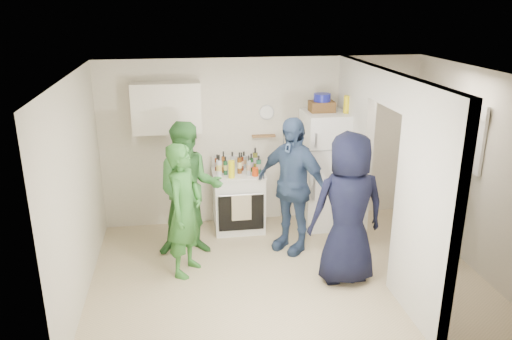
# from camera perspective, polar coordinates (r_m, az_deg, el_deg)

# --- Properties ---
(floor) EXTENTS (4.80, 4.80, 0.00)m
(floor) POSITION_cam_1_polar(r_m,az_deg,el_deg) (6.46, 3.34, -11.56)
(floor) COLOR #CCB790
(floor) RESTS_ON ground
(wall_back) EXTENTS (4.80, 0.00, 4.80)m
(wall_back) POSITION_cam_1_polar(r_m,az_deg,el_deg) (7.52, 0.81, 3.27)
(wall_back) COLOR silver
(wall_back) RESTS_ON floor
(wall_front) EXTENTS (4.80, 0.00, 4.80)m
(wall_front) POSITION_cam_1_polar(r_m,az_deg,el_deg) (4.42, 8.30, -8.49)
(wall_front) COLOR silver
(wall_front) RESTS_ON floor
(wall_left) EXTENTS (0.00, 3.40, 3.40)m
(wall_left) POSITION_cam_1_polar(r_m,az_deg,el_deg) (5.92, -19.77, -2.24)
(wall_left) COLOR silver
(wall_left) RESTS_ON floor
(wall_right) EXTENTS (0.00, 3.40, 3.40)m
(wall_right) POSITION_cam_1_polar(r_m,az_deg,el_deg) (6.84, 23.60, 0.06)
(wall_right) COLOR silver
(wall_right) RESTS_ON floor
(ceiling) EXTENTS (4.80, 4.80, 0.00)m
(ceiling) POSITION_cam_1_polar(r_m,az_deg,el_deg) (5.63, 3.83, 10.97)
(ceiling) COLOR white
(ceiling) RESTS_ON wall_back
(partition_pier_back) EXTENTS (0.12, 1.20, 2.50)m
(partition_pier_back) POSITION_cam_1_polar(r_m,az_deg,el_deg) (7.26, 11.00, 2.35)
(partition_pier_back) COLOR silver
(partition_pier_back) RESTS_ON floor
(partition_pier_front) EXTENTS (0.12, 1.20, 2.50)m
(partition_pier_front) POSITION_cam_1_polar(r_m,az_deg,el_deg) (5.37, 18.80, -4.30)
(partition_pier_front) COLOR silver
(partition_pier_front) RESTS_ON floor
(partition_header) EXTENTS (0.12, 1.00, 0.40)m
(partition_header) POSITION_cam_1_polar(r_m,az_deg,el_deg) (6.04, 15.11, 8.98)
(partition_header) COLOR silver
(partition_header) RESTS_ON partition_pier_back
(stove) EXTENTS (0.75, 0.63, 0.90)m
(stove) POSITION_cam_1_polar(r_m,az_deg,el_deg) (7.42, -2.01, -3.52)
(stove) COLOR white
(stove) RESTS_ON floor
(upper_cabinet) EXTENTS (0.95, 0.34, 0.70)m
(upper_cabinet) POSITION_cam_1_polar(r_m,az_deg,el_deg) (7.11, -10.20, 7.03)
(upper_cabinet) COLOR silver
(upper_cabinet) RESTS_ON wall_back
(fridge) EXTENTS (0.72, 0.70, 1.75)m
(fridge) POSITION_cam_1_polar(r_m,az_deg,el_deg) (7.50, 8.06, 0.03)
(fridge) COLOR white
(fridge) RESTS_ON floor
(wicker_basket) EXTENTS (0.35, 0.25, 0.15)m
(wicker_basket) POSITION_cam_1_polar(r_m,az_deg,el_deg) (7.27, 7.52, 7.21)
(wicker_basket) COLOR brown
(wicker_basket) RESTS_ON fridge
(blue_bowl) EXTENTS (0.24, 0.24, 0.11)m
(blue_bowl) POSITION_cam_1_polar(r_m,az_deg,el_deg) (7.25, 7.57, 8.22)
(blue_bowl) COLOR #151A92
(blue_bowl) RESTS_ON wicker_basket
(yellow_cup_stack_top) EXTENTS (0.09, 0.09, 0.25)m
(yellow_cup_stack_top) POSITION_cam_1_polar(r_m,az_deg,el_deg) (7.22, 10.33, 7.39)
(yellow_cup_stack_top) COLOR yellow
(yellow_cup_stack_top) RESTS_ON fridge
(wall_clock) EXTENTS (0.22, 0.02, 0.22)m
(wall_clock) POSITION_cam_1_polar(r_m,az_deg,el_deg) (7.40, 1.24, 6.61)
(wall_clock) COLOR white
(wall_clock) RESTS_ON wall_back
(spice_shelf) EXTENTS (0.35, 0.08, 0.03)m
(spice_shelf) POSITION_cam_1_polar(r_m,az_deg,el_deg) (7.45, 0.88, 3.91)
(spice_shelf) COLOR olive
(spice_shelf) RESTS_ON wall_back
(nook_window) EXTENTS (0.03, 0.70, 0.80)m
(nook_window) POSITION_cam_1_polar(r_m,az_deg,el_deg) (6.89, 23.03, 3.74)
(nook_window) COLOR black
(nook_window) RESTS_ON wall_right
(nook_window_frame) EXTENTS (0.04, 0.76, 0.86)m
(nook_window_frame) POSITION_cam_1_polar(r_m,az_deg,el_deg) (6.88, 22.93, 3.74)
(nook_window_frame) COLOR white
(nook_window_frame) RESTS_ON wall_right
(nook_valance) EXTENTS (0.04, 0.82, 0.18)m
(nook_valance) POSITION_cam_1_polar(r_m,az_deg,el_deg) (6.79, 23.12, 6.58)
(nook_valance) COLOR white
(nook_valance) RESTS_ON wall_right
(yellow_cup_stack_stove) EXTENTS (0.09, 0.09, 0.25)m
(yellow_cup_stack_stove) POSITION_cam_1_polar(r_m,az_deg,el_deg) (7.00, -2.82, 0.09)
(yellow_cup_stack_stove) COLOR yellow
(yellow_cup_stack_stove) RESTS_ON stove
(red_cup) EXTENTS (0.09, 0.09, 0.12)m
(red_cup) POSITION_cam_1_polar(r_m,az_deg,el_deg) (7.08, -0.09, -0.22)
(red_cup) COLOR #C4380D
(red_cup) RESTS_ON stove
(person_green_left) EXTENTS (0.65, 0.73, 1.68)m
(person_green_left) POSITION_cam_1_polar(r_m,az_deg,el_deg) (6.15, -8.15, -4.57)
(person_green_left) COLOR #367930
(person_green_left) RESTS_ON floor
(person_green_center) EXTENTS (0.89, 0.69, 1.82)m
(person_green_center) POSITION_cam_1_polar(r_m,az_deg,el_deg) (6.61, -7.61, -2.24)
(person_green_center) COLOR #3C7B36
(person_green_center) RESTS_ON floor
(person_denim) EXTENTS (1.07, 1.11, 1.86)m
(person_denim) POSITION_cam_1_polar(r_m,az_deg,el_deg) (6.66, 4.07, -1.75)
(person_denim) COLOR #38497A
(person_denim) RESTS_ON floor
(person_navy) EXTENTS (0.94, 0.63, 1.87)m
(person_navy) POSITION_cam_1_polar(r_m,az_deg,el_deg) (6.00, 10.46, -4.41)
(person_navy) COLOR black
(person_navy) RESTS_ON floor
(person_nook) EXTENTS (0.95, 1.22, 1.66)m
(person_nook) POSITION_cam_1_polar(r_m,az_deg,el_deg) (7.04, 20.00, -2.64)
(person_nook) COLOR black
(person_nook) RESTS_ON floor
(bottle_a) EXTENTS (0.08, 0.08, 0.24)m
(bottle_a) POSITION_cam_1_polar(r_m,az_deg,el_deg) (7.32, -4.44, 0.86)
(bottle_a) COLOR maroon
(bottle_a) RESTS_ON stove
(bottle_b) EXTENTS (0.06, 0.06, 0.27)m
(bottle_b) POSITION_cam_1_polar(r_m,az_deg,el_deg) (7.13, -3.51, 0.51)
(bottle_b) COLOR #1A4E2A
(bottle_b) RESTS_ON stove
(bottle_c) EXTENTS (0.07, 0.07, 0.26)m
(bottle_c) POSITION_cam_1_polar(r_m,az_deg,el_deg) (7.36, -2.71, 1.10)
(bottle_c) COLOR silver
(bottle_c) RESTS_ON stove
(bottle_d) EXTENTS (0.07, 0.07, 0.32)m
(bottle_d) POSITION_cam_1_polar(r_m,az_deg,el_deg) (7.16, -1.90, 0.82)
(bottle_d) COLOR brown
(bottle_d) RESTS_ON stove
(bottle_e) EXTENTS (0.08, 0.08, 0.25)m
(bottle_e) POSITION_cam_1_polar(r_m,az_deg,el_deg) (7.41, -1.40, 1.19)
(bottle_e) COLOR #A3ADB5
(bottle_e) RESTS_ON stove
(bottle_f) EXTENTS (0.07, 0.07, 0.27)m
(bottle_f) POSITION_cam_1_polar(r_m,az_deg,el_deg) (7.25, -0.55, 0.85)
(bottle_f) COLOR #153A1C
(bottle_f) RESTS_ON stove
(bottle_g) EXTENTS (0.07, 0.07, 0.31)m
(bottle_g) POSITION_cam_1_polar(r_m,az_deg,el_deg) (7.39, -0.09, 1.39)
(bottle_g) COLOR olive
(bottle_g) RESTS_ON stove
(bottle_h) EXTENTS (0.08, 0.08, 0.31)m
(bottle_h) POSITION_cam_1_polar(r_m,az_deg,el_deg) (7.07, -4.25, 0.52)
(bottle_h) COLOR silver
(bottle_h) RESTS_ON stove
(bottle_i) EXTENTS (0.06, 0.06, 0.27)m
(bottle_i) POSITION_cam_1_polar(r_m,az_deg,el_deg) (7.30, -1.67, 0.99)
(bottle_i) COLOR #511C0E
(bottle_i) RESTS_ON stove
(bottle_j) EXTENTS (0.07, 0.07, 0.26)m
(bottle_j) POSITION_cam_1_polar(r_m,az_deg,el_deg) (7.17, 0.31, 0.64)
(bottle_j) COLOR #205D3C
(bottle_j) RESTS_ON stove
(bottle_k) EXTENTS (0.06, 0.06, 0.32)m
(bottle_k) POSITION_cam_1_polar(r_m,az_deg,el_deg) (7.21, -3.73, 0.93)
(bottle_k) COLOR #A45E26
(bottle_k) RESTS_ON stove
(bottle_l) EXTENTS (0.06, 0.06, 0.30)m
(bottle_l) POSITION_cam_1_polar(r_m,az_deg,el_deg) (7.08, -0.84, 0.53)
(bottle_l) COLOR #9298A0
(bottle_l) RESTS_ON stove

